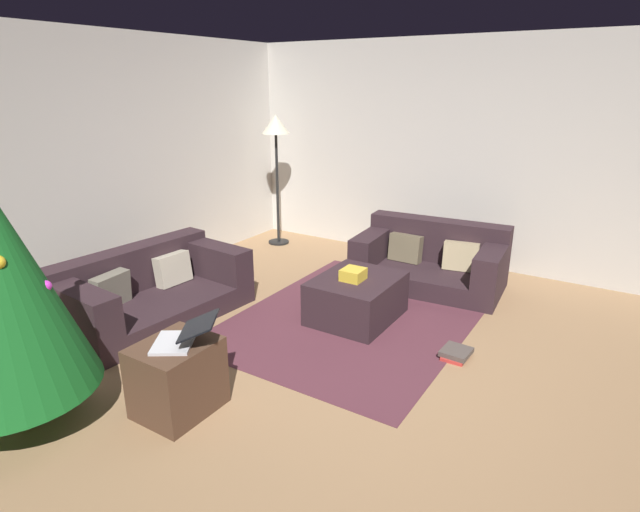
% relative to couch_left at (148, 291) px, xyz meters
% --- Properties ---
extents(ground_plane, '(6.40, 6.40, 0.00)m').
position_rel_couch_left_xyz_m(ground_plane, '(-0.04, -2.24, -0.25)').
color(ground_plane, '#93704C').
extents(rear_partition, '(6.40, 0.12, 2.60)m').
position_rel_couch_left_xyz_m(rear_partition, '(-0.04, 0.90, 1.05)').
color(rear_partition, beige).
rests_on(rear_partition, ground_plane).
extents(corner_partition, '(0.12, 6.40, 2.60)m').
position_rel_couch_left_xyz_m(corner_partition, '(3.10, -2.24, 1.05)').
color(corner_partition, beige).
rests_on(corner_partition, ground_plane).
extents(couch_left, '(1.76, 1.06, 0.62)m').
position_rel_couch_left_xyz_m(couch_left, '(0.00, 0.00, 0.00)').
color(couch_left, '#2D1E23').
rests_on(couch_left, ground_plane).
extents(couch_right, '(0.98, 1.59, 0.67)m').
position_rel_couch_left_xyz_m(couch_right, '(2.20, -1.95, 0.01)').
color(couch_right, '#2D1E23').
rests_on(couch_right, ground_plane).
extents(ottoman, '(0.83, 0.69, 0.40)m').
position_rel_couch_left_xyz_m(ottoman, '(0.99, -1.68, -0.05)').
color(ottoman, '#2D1E23').
rests_on(ottoman, ground_plane).
extents(gift_box, '(0.21, 0.20, 0.10)m').
position_rel_couch_left_xyz_m(gift_box, '(0.93, -1.67, 0.20)').
color(gift_box, gold).
rests_on(gift_box, ottoman).
extents(tv_remote, '(0.08, 0.17, 0.02)m').
position_rel_couch_left_xyz_m(tv_remote, '(1.11, -1.59, 0.16)').
color(tv_remote, black).
rests_on(tv_remote, ottoman).
extents(side_table, '(0.52, 0.44, 0.50)m').
position_rel_couch_left_xyz_m(side_table, '(-0.90, -1.35, -0.00)').
color(side_table, '#4C3323').
rests_on(side_table, ground_plane).
extents(laptop, '(0.48, 0.51, 0.19)m').
position_rel_couch_left_xyz_m(laptop, '(-0.87, -1.41, 0.30)').
color(laptop, silver).
rests_on(laptop, side_table).
extents(book_stack, '(0.27, 0.23, 0.07)m').
position_rel_couch_left_xyz_m(book_stack, '(0.78, -2.71, -0.22)').
color(book_stack, '#B7332D').
rests_on(book_stack, ground_plane).
extents(corner_lamp, '(0.36, 0.36, 1.71)m').
position_rel_couch_left_xyz_m(corner_lamp, '(2.51, 0.35, 1.21)').
color(corner_lamp, black).
rests_on(corner_lamp, ground_plane).
extents(area_rug, '(2.60, 2.00, 0.01)m').
position_rel_couch_left_xyz_m(area_rug, '(0.99, -1.68, -0.25)').
color(area_rug, '#512832').
rests_on(area_rug, ground_plane).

